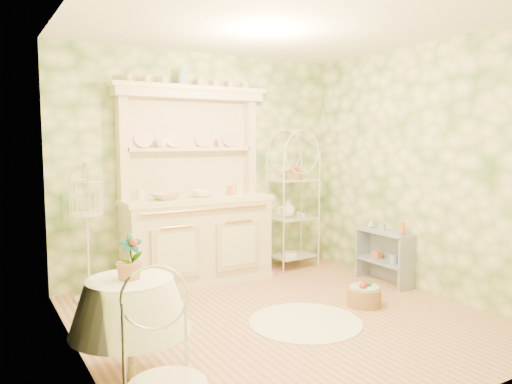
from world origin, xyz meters
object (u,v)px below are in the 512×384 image
side_shelf (384,257)px  birdcage_stand (87,232)px  floor_basket (364,294)px  kitchen_dresser (197,185)px  round_table (131,336)px  bakers_rack (293,201)px

side_shelf → birdcage_stand: bearing=167.7°
side_shelf → floor_basket: bearing=-140.2°
birdcage_stand → floor_basket: 2.90m
kitchen_dresser → side_shelf: (1.88, -1.12, -0.84)m
side_shelf → floor_basket: side_shelf is taller
side_shelf → round_table: (-3.24, -0.84, -0.00)m
round_table → side_shelf: bearing=14.6°
bakers_rack → round_table: bearing=-149.9°
kitchen_dresser → round_table: (-1.36, -1.96, -0.84)m
kitchen_dresser → floor_basket: kitchen_dresser is taller
kitchen_dresser → birdcage_stand: kitchen_dresser is taller
side_shelf → kitchen_dresser: bearing=155.6°
kitchen_dresser → floor_basket: bearing=-55.6°
birdcage_stand → floor_basket: bearing=-33.6°
kitchen_dresser → bakers_rack: size_ratio=1.31×
round_table → bakers_rack: bearing=36.1°
bakers_rack → birdcage_stand: (-2.62, -0.08, -0.15)m
kitchen_dresser → bakers_rack: bearing=1.2°
round_table → birdcage_stand: birdcage_stand is taller
kitchen_dresser → birdcage_stand: size_ratio=1.58×
kitchen_dresser → round_table: 2.53m
side_shelf → floor_basket: size_ratio=2.01×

